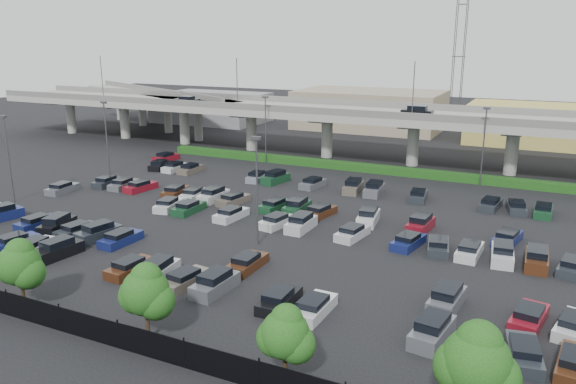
{
  "coord_description": "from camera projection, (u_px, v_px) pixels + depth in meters",
  "views": [
    {
      "loc": [
        24.12,
        -51.71,
        18.86
      ],
      "look_at": [
        -2.3,
        3.42,
        2.0
      ],
      "focal_mm": 35.0,
      "sensor_mm": 36.0,
      "label": 1
    }
  ],
  "objects": [
    {
      "name": "ground",
      "position": [
        294.0,
        220.0,
        60.01
      ],
      "size": [
        280.0,
        280.0,
        0.0
      ],
      "primitive_type": "plane",
      "color": "black"
    },
    {
      "name": "overpass",
      "position": [
        381.0,
        118.0,
        86.04
      ],
      "size": [
        150.0,
        13.0,
        15.8
      ],
      "color": "#9B9B92",
      "rests_on": "ground"
    },
    {
      "name": "on_ramp",
      "position": [
        155.0,
        97.0,
        117.32
      ],
      "size": [
        50.93,
        30.13,
        8.8
      ],
      "color": "#9B9B92",
      "rests_on": "ground"
    },
    {
      "name": "hedge",
      "position": [
        366.0,
        168.0,
        81.6
      ],
      "size": [
        66.0,
        1.6,
        1.1
      ],
      "primitive_type": "cube",
      "color": "#194012",
      "rests_on": "ground"
    },
    {
      "name": "fence",
      "position": [
        106.0,
        332.0,
        35.45
      ],
      "size": [
        70.0,
        0.1,
        2.0
      ],
      "color": "black",
      "rests_on": "ground"
    },
    {
      "name": "tree_row",
      "position": [
        128.0,
        287.0,
        35.73
      ],
      "size": [
        65.07,
        3.66,
        5.94
      ],
      "color": "#332316",
      "rests_on": "ground"
    },
    {
      "name": "parked_cars",
      "position": [
        273.0,
        224.0,
        56.85
      ],
      "size": [
        63.04,
        41.64,
        1.67
      ],
      "color": "maroon",
      "rests_on": "ground"
    },
    {
      "name": "light_poles",
      "position": [
        268.0,
        156.0,
        61.81
      ],
      "size": [
        66.9,
        48.38,
        10.3
      ],
      "color": "#46464A",
      "rests_on": "ground"
    },
    {
      "name": "distant_buildings",
      "position": [
        488.0,
        119.0,
        107.6
      ],
      "size": [
        138.0,
        24.0,
        9.0
      ],
      "color": "slate",
      "rests_on": "ground"
    },
    {
      "name": "comm_tower",
      "position": [
        459.0,
        53.0,
        118.53
      ],
      "size": [
        2.4,
        2.4,
        30.0
      ],
      "color": "#46464A",
      "rests_on": "ground"
    }
  ]
}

